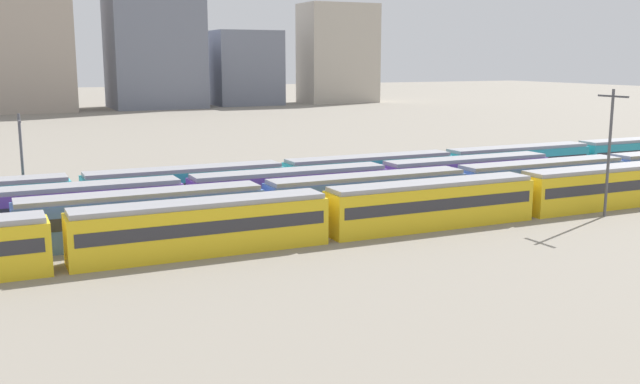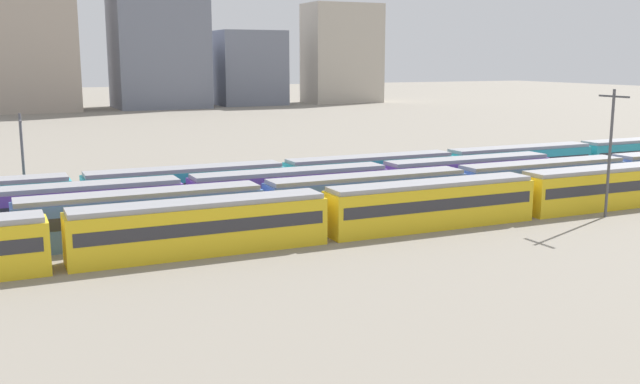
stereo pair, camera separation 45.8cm
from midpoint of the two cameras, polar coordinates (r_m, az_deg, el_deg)
name	(u,v)px [view 1 (the left image)]	position (r m, az deg, el deg)	size (l,w,h in m)	color
train_track_0	(525,195)	(63.97, 15.69, -0.19)	(112.50, 3.06, 3.75)	yellow
train_track_1	(368,196)	(61.19, 3.59, -0.29)	(93.60, 3.06, 3.75)	#4C70BC
train_track_2	(185,199)	(60.83, -10.81, -0.53)	(74.70, 3.06, 3.75)	#6B429E
train_track_3	(448,168)	(77.91, 9.89, 1.91)	(112.50, 3.06, 3.75)	teal
catenary_pole_0	(609,147)	(65.56, 21.72, 3.31)	(0.24, 3.20, 10.85)	#4C4C51
catenary_pole_1	(22,159)	(66.98, -22.68, 2.45)	(0.24, 3.20, 8.76)	#4C4C51
distant_building_2	(29,23)	(200.69, -22.10, 12.27)	(19.37, 21.69, 44.24)	#A89989
distant_building_3	(153,26)	(204.92, -13.10, 12.69)	(24.18, 21.24, 44.13)	slate
distant_building_4	(247,68)	(211.86, -5.89, 9.71)	(18.99, 13.00, 21.16)	slate
distant_building_5	(338,54)	(223.21, 1.37, 10.88)	(22.21, 13.63, 29.54)	#B2A899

